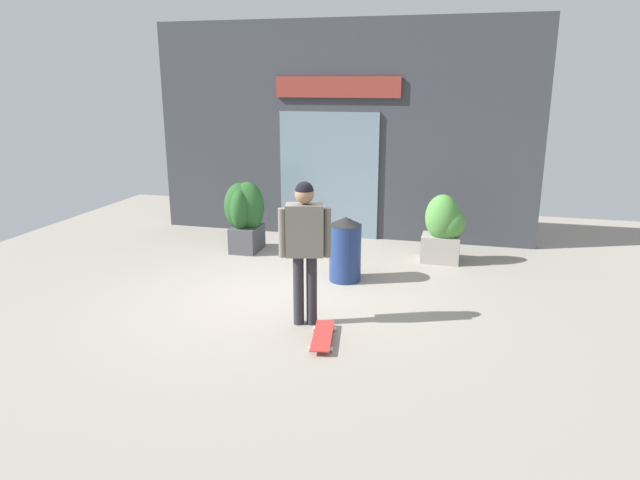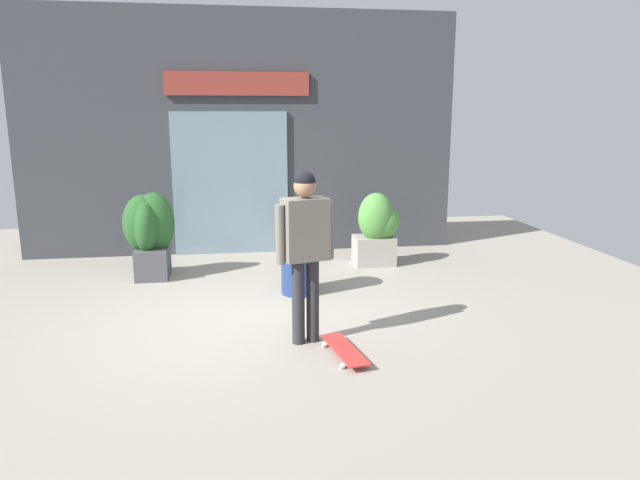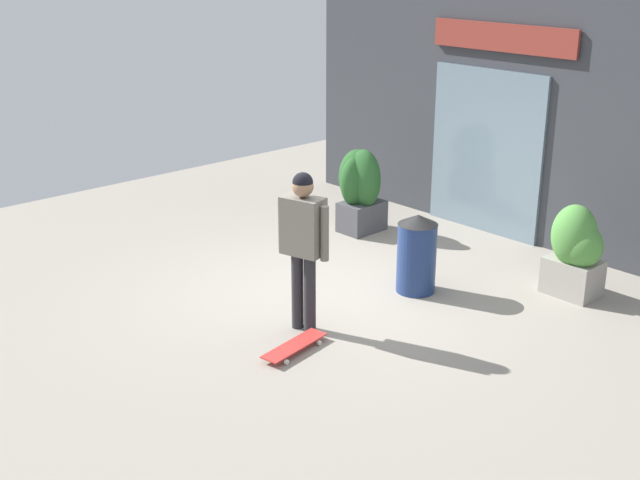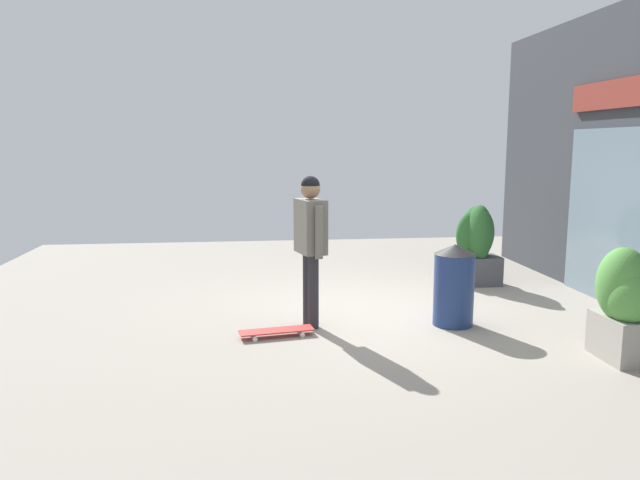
{
  "view_description": "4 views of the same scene",
  "coord_description": "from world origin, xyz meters",
  "px_view_note": "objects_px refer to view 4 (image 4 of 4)",
  "views": [
    {
      "loc": [
        2.34,
        -7.2,
        2.91
      ],
      "look_at": [
        0.67,
        -0.8,
        1.06
      ],
      "focal_mm": 32.31,
      "sensor_mm": 36.0,
      "label": 1
    },
    {
      "loc": [
        -0.22,
        -6.61,
        2.34
      ],
      "look_at": [
        0.67,
        -0.8,
        1.06
      ],
      "focal_mm": 33.11,
      "sensor_mm": 36.0,
      "label": 2
    },
    {
      "loc": [
        6.61,
        -6.24,
        4.0
      ],
      "look_at": [
        0.67,
        -0.8,
        1.06
      ],
      "focal_mm": 46.05,
      "sensor_mm": 36.0,
      "label": 3
    },
    {
      "loc": [
        7.34,
        -1.59,
        2.12
      ],
      "look_at": [
        0.67,
        -0.8,
        1.06
      ],
      "focal_mm": 33.79,
      "sensor_mm": 36.0,
      "label": 4
    }
  ],
  "objects_px": {
    "skateboarder": "(311,235)",
    "trash_bin": "(454,285)",
    "planter_box_right": "(477,240)",
    "skateboard": "(277,331)",
    "planter_box_left": "(625,303)"
  },
  "relations": [
    {
      "from": "skateboarder",
      "to": "trash_bin",
      "type": "xyz_separation_m",
      "value": [
        0.13,
        1.69,
        -0.61
      ]
    },
    {
      "from": "planter_box_left",
      "to": "planter_box_right",
      "type": "bearing_deg",
      "value": -176.62
    },
    {
      "from": "skateboard",
      "to": "planter_box_left",
      "type": "bearing_deg",
      "value": 151.49
    },
    {
      "from": "skateboarder",
      "to": "planter_box_right",
      "type": "height_order",
      "value": "skateboarder"
    },
    {
      "from": "skateboard",
      "to": "planter_box_right",
      "type": "bearing_deg",
      "value": -154.44
    },
    {
      "from": "trash_bin",
      "to": "skateboard",
      "type": "bearing_deg",
      "value": -84.73
    },
    {
      "from": "skateboarder",
      "to": "planter_box_left",
      "type": "xyz_separation_m",
      "value": [
        1.49,
        2.95,
        -0.51
      ]
    },
    {
      "from": "skateboarder",
      "to": "planter_box_right",
      "type": "relative_size",
      "value": 1.44
    },
    {
      "from": "skateboard",
      "to": "planter_box_right",
      "type": "relative_size",
      "value": 0.7
    },
    {
      "from": "skateboarder",
      "to": "trash_bin",
      "type": "distance_m",
      "value": 1.8
    },
    {
      "from": "planter_box_right",
      "to": "trash_bin",
      "type": "xyz_separation_m",
      "value": [
        2.03,
        -1.06,
        -0.19
      ]
    },
    {
      "from": "skateboard",
      "to": "planter_box_left",
      "type": "xyz_separation_m",
      "value": [
        1.16,
        3.37,
        0.52
      ]
    },
    {
      "from": "skateboarder",
      "to": "skateboard",
      "type": "height_order",
      "value": "skateboarder"
    },
    {
      "from": "planter_box_left",
      "to": "trash_bin",
      "type": "distance_m",
      "value": 1.86
    },
    {
      "from": "planter_box_left",
      "to": "trash_bin",
      "type": "xyz_separation_m",
      "value": [
        -1.36,
        -1.26,
        -0.1
      ]
    }
  ]
}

